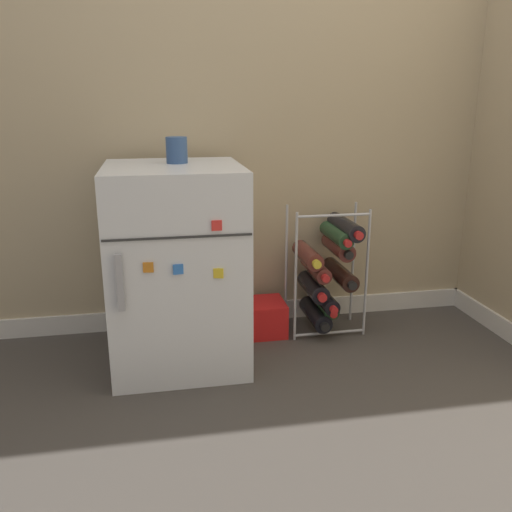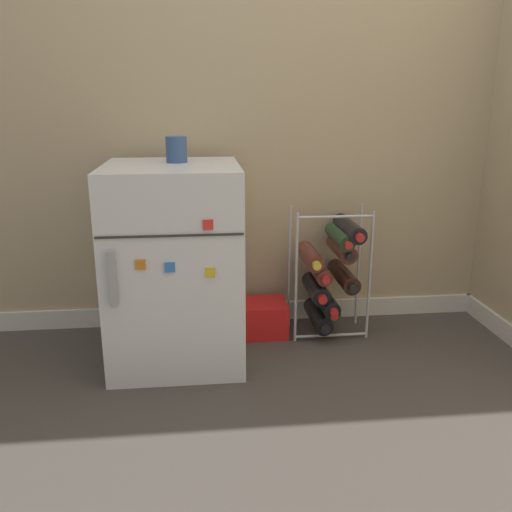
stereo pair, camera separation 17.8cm
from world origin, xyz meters
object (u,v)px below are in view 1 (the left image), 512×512
object	(u,v)px
mini_fridge	(177,266)
wine_rack	(326,272)
soda_box	(262,317)
fridge_top_cup	(177,150)

from	to	relation	value
mini_fridge	wine_rack	distance (m)	0.71
soda_box	fridge_top_cup	distance (m)	0.86
soda_box	fridge_top_cup	world-z (taller)	fridge_top_cup
wine_rack	soda_box	world-z (taller)	wine_rack
wine_rack	fridge_top_cup	xyz separation A→B (m)	(-0.66, -0.09, 0.57)
wine_rack	soda_box	size ratio (longest dim) A/B	2.86
soda_box	fridge_top_cup	size ratio (longest dim) A/B	2.03
mini_fridge	wine_rack	bearing A→B (deg)	12.85
mini_fridge	fridge_top_cup	bearing A→B (deg)	72.65
mini_fridge	wine_rack	size ratio (longest dim) A/B	1.37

